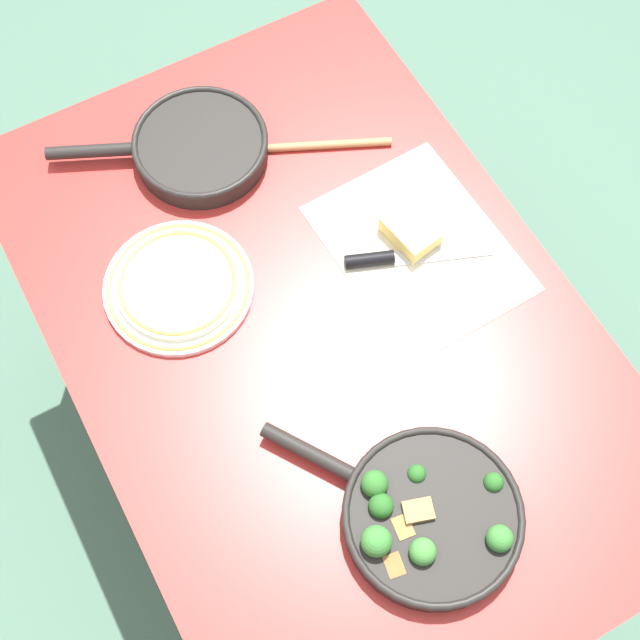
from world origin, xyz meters
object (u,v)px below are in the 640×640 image
(dinner_plate_stack, at_px, (178,285))
(skillet_eggs, at_px, (198,147))
(wooden_spoon, at_px, (271,148))
(cheese_block, at_px, (410,232))
(skillet_broccoli, at_px, (427,516))
(grater_knife, at_px, (397,257))

(dinner_plate_stack, bearing_deg, skillet_eggs, -32.88)
(wooden_spoon, bearing_deg, cheese_block, 139.14)
(cheese_block, distance_m, dinner_plate_stack, 0.41)
(skillet_eggs, xyz_separation_m, wooden_spoon, (-0.06, -0.12, -0.02))
(skillet_eggs, bearing_deg, dinner_plate_stack, 82.10)
(skillet_eggs, xyz_separation_m, dinner_plate_stack, (-0.23, 0.15, -0.01))
(skillet_eggs, bearing_deg, skillet_broccoli, 115.68)
(skillet_broccoli, bearing_deg, grater_knife, -58.26)
(cheese_block, bearing_deg, dinner_plate_stack, 75.30)
(skillet_eggs, height_order, wooden_spoon, skillet_eggs)
(skillet_eggs, height_order, cheese_block, skillet_eggs)
(skillet_broccoli, xyz_separation_m, skillet_eggs, (0.77, 0.01, -0.00))
(dinner_plate_stack, bearing_deg, wooden_spoon, -56.64)
(skillet_eggs, bearing_deg, grater_knife, 144.06)
(cheese_block, bearing_deg, skillet_broccoli, 151.50)
(grater_knife, bearing_deg, skillet_eggs, 140.54)
(skillet_broccoli, height_order, cheese_block, skillet_broccoli)
(grater_knife, bearing_deg, dinner_plate_stack, -178.86)
(skillet_eggs, relative_size, cheese_block, 3.66)
(dinner_plate_stack, bearing_deg, cheese_block, -104.70)
(grater_knife, distance_m, cheese_block, 0.05)
(skillet_broccoli, xyz_separation_m, grater_knife, (0.41, -0.19, -0.02))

